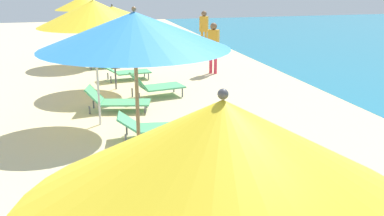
{
  "coord_description": "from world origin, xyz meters",
  "views": [
    {
      "loc": [
        -0.23,
        5.61,
        3.18
      ],
      "look_at": [
        1.51,
        12.21,
        1.13
      ],
      "focal_mm": 40.71,
      "sensor_mm": 36.0,
      "label": 1
    }
  ],
  "objects_px": {
    "lounger_farthest_shoreside": "(100,52)",
    "person_walking_mid": "(204,27)",
    "lounger_fifth_shoreside": "(116,100)",
    "umbrella_sixth": "(112,14)",
    "lounger_fourth_shoreside": "(193,159)",
    "lounger_sixth_inland": "(156,85)",
    "umbrella_third": "(222,156)",
    "lounger_farthest_inland": "(103,61)",
    "umbrella_farthest": "(84,3)",
    "lounger_sixth_shoreside": "(126,71)",
    "lounger_fifth_inland": "(154,126)",
    "umbrella_fourth": "(135,31)",
    "umbrella_fifth": "(93,14)",
    "person_walking_far": "(213,43)"
  },
  "relations": [
    {
      "from": "umbrella_sixth",
      "to": "lounger_sixth_shoreside",
      "type": "relative_size",
      "value": 1.58
    },
    {
      "from": "lounger_fifth_inland",
      "to": "lounger_sixth_shoreside",
      "type": "relative_size",
      "value": 1.01
    },
    {
      "from": "lounger_sixth_shoreside",
      "to": "umbrella_farthest",
      "type": "height_order",
      "value": "umbrella_farthest"
    },
    {
      "from": "umbrella_sixth",
      "to": "person_walking_far",
      "type": "distance_m",
      "value": 3.87
    },
    {
      "from": "lounger_sixth_shoreside",
      "to": "umbrella_farthest",
      "type": "bearing_deg",
      "value": 103.62
    },
    {
      "from": "umbrella_third",
      "to": "lounger_fifth_inland",
      "type": "xyz_separation_m",
      "value": [
        0.66,
        6.21,
        -1.97
      ]
    },
    {
      "from": "lounger_fifth_inland",
      "to": "person_walking_mid",
      "type": "relative_size",
      "value": 0.88
    },
    {
      "from": "lounger_fourth_shoreside",
      "to": "umbrella_fifth",
      "type": "distance_m",
      "value": 4.03
    },
    {
      "from": "lounger_fifth_shoreside",
      "to": "umbrella_fourth",
      "type": "bearing_deg",
      "value": -77.99
    },
    {
      "from": "umbrella_sixth",
      "to": "lounger_sixth_inland",
      "type": "distance_m",
      "value": 2.42
    },
    {
      "from": "lounger_sixth_inland",
      "to": "lounger_farthest_inland",
      "type": "xyz_separation_m",
      "value": [
        -1.14,
        4.53,
        -0.07
      ]
    },
    {
      "from": "umbrella_farthest",
      "to": "lounger_fifth_inland",
      "type": "bearing_deg",
      "value": -83.16
    },
    {
      "from": "umbrella_third",
      "to": "person_walking_mid",
      "type": "xyz_separation_m",
      "value": [
        4.74,
        16.52,
        -1.14
      ]
    },
    {
      "from": "lounger_farthest_inland",
      "to": "lounger_sixth_inland",
      "type": "bearing_deg",
      "value": -81.5
    },
    {
      "from": "lounger_fifth_inland",
      "to": "lounger_farthest_shoreside",
      "type": "relative_size",
      "value": 0.94
    },
    {
      "from": "lounger_sixth_shoreside",
      "to": "lounger_farthest_shoreside",
      "type": "distance_m",
      "value": 4.15
    },
    {
      "from": "lounger_sixth_inland",
      "to": "lounger_fifth_inland",
      "type": "bearing_deg",
      "value": -111.91
    },
    {
      "from": "umbrella_sixth",
      "to": "umbrella_farthest",
      "type": "relative_size",
      "value": 0.95
    },
    {
      "from": "lounger_sixth_inland",
      "to": "lounger_farthest_inland",
      "type": "distance_m",
      "value": 4.67
    },
    {
      "from": "lounger_fifth_shoreside",
      "to": "person_walking_mid",
      "type": "xyz_separation_m",
      "value": [
        4.63,
        8.18,
        0.82
      ]
    },
    {
      "from": "umbrella_third",
      "to": "umbrella_farthest",
      "type": "bearing_deg",
      "value": 91.44
    },
    {
      "from": "umbrella_sixth",
      "to": "person_walking_far",
      "type": "bearing_deg",
      "value": 21.63
    },
    {
      "from": "umbrella_fifth",
      "to": "person_walking_far",
      "type": "distance_m",
      "value": 6.26
    },
    {
      "from": "lounger_farthest_inland",
      "to": "lounger_farthest_shoreside",
      "type": "bearing_deg",
      "value": 83.79
    },
    {
      "from": "umbrella_third",
      "to": "umbrella_farthest",
      "type": "relative_size",
      "value": 1.01
    },
    {
      "from": "umbrella_third",
      "to": "lounger_sixth_inland",
      "type": "relative_size",
      "value": 1.71
    },
    {
      "from": "lounger_farthest_shoreside",
      "to": "person_walking_far",
      "type": "relative_size",
      "value": 0.97
    },
    {
      "from": "lounger_fifth_inland",
      "to": "lounger_sixth_inland",
      "type": "distance_m",
      "value": 3.22
    },
    {
      "from": "lounger_fourth_shoreside",
      "to": "lounger_farthest_inland",
      "type": "relative_size",
      "value": 1.06
    },
    {
      "from": "lounger_fourth_shoreside",
      "to": "lounger_sixth_inland",
      "type": "xyz_separation_m",
      "value": [
        0.31,
        5.14,
        -0.0
      ]
    },
    {
      "from": "lounger_farthest_shoreside",
      "to": "person_walking_mid",
      "type": "xyz_separation_m",
      "value": [
        4.58,
        0.68,
        0.83
      ]
    },
    {
      "from": "lounger_fifth_inland",
      "to": "person_walking_far",
      "type": "height_order",
      "value": "person_walking_far"
    },
    {
      "from": "umbrella_third",
      "to": "person_walking_mid",
      "type": "distance_m",
      "value": 17.22
    },
    {
      "from": "umbrella_third",
      "to": "umbrella_fifth",
      "type": "bearing_deg",
      "value": 92.74
    },
    {
      "from": "lounger_fifth_shoreside",
      "to": "lounger_farthest_inland",
      "type": "height_order",
      "value": "lounger_fifth_shoreside"
    },
    {
      "from": "lounger_fifth_shoreside",
      "to": "umbrella_farthest",
      "type": "relative_size",
      "value": 0.63
    },
    {
      "from": "lounger_fifth_shoreside",
      "to": "umbrella_sixth",
      "type": "distance_m",
      "value": 2.95
    },
    {
      "from": "lounger_fifth_shoreside",
      "to": "lounger_farthest_inland",
      "type": "relative_size",
      "value": 1.21
    },
    {
      "from": "lounger_fifth_shoreside",
      "to": "lounger_farthest_shoreside",
      "type": "distance_m",
      "value": 7.5
    },
    {
      "from": "umbrella_third",
      "to": "person_walking_far",
      "type": "height_order",
      "value": "umbrella_third"
    },
    {
      "from": "umbrella_third",
      "to": "lounger_sixth_shoreside",
      "type": "bearing_deg",
      "value": 86.42
    },
    {
      "from": "umbrella_fourth",
      "to": "umbrella_third",
      "type": "bearing_deg",
      "value": -89.53
    },
    {
      "from": "umbrella_third",
      "to": "lounger_fifth_inland",
      "type": "distance_m",
      "value": 6.55
    },
    {
      "from": "umbrella_fifth",
      "to": "lounger_farthest_shoreside",
      "type": "relative_size",
      "value": 1.67
    },
    {
      "from": "umbrella_third",
      "to": "umbrella_sixth",
      "type": "height_order",
      "value": "umbrella_third"
    },
    {
      "from": "lounger_fourth_shoreside",
      "to": "person_walking_mid",
      "type": "bearing_deg",
      "value": 75.17
    },
    {
      "from": "umbrella_farthest",
      "to": "lounger_farthest_inland",
      "type": "height_order",
      "value": "umbrella_farthest"
    },
    {
      "from": "umbrella_fifth",
      "to": "person_walking_far",
      "type": "xyz_separation_m",
      "value": [
        4.09,
        4.54,
        -1.4
      ]
    },
    {
      "from": "umbrella_third",
      "to": "umbrella_fifth",
      "type": "xyz_separation_m",
      "value": [
        -0.35,
        7.4,
        0.22
      ]
    },
    {
      "from": "umbrella_fourth",
      "to": "lounger_sixth_shoreside",
      "type": "distance_m",
      "value": 8.74
    }
  ]
}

